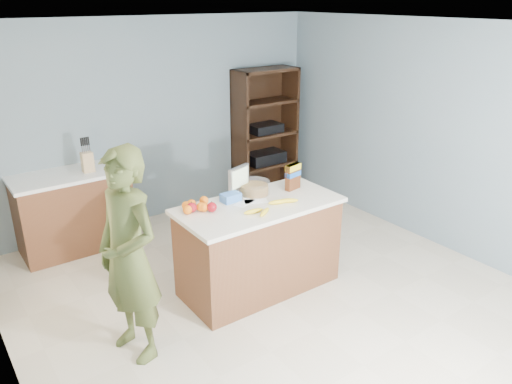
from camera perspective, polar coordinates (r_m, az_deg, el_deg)
floor at (r=4.88m, az=2.44°, el=-12.24°), size 4.50×5.00×0.02m
walls at (r=4.19m, az=2.80°, el=6.87°), size 4.52×5.02×2.51m
counter_peninsula at (r=4.87m, az=0.34°, el=-6.59°), size 1.56×0.76×0.90m
back_cabinet at (r=5.98m, az=-20.07°, el=-2.04°), size 1.24×0.62×0.90m
shelving_unit at (r=7.11m, az=0.81°, el=6.49°), size 0.90×0.40×1.80m
person at (r=3.94m, az=-14.32°, el=-7.16°), size 0.55×0.71×1.73m
knife_block at (r=5.78m, az=-18.71°, el=3.34°), size 0.12×0.10×0.31m
envelopes at (r=4.69m, az=-0.68°, el=-1.14°), size 0.35×0.22×0.00m
bananas at (r=4.55m, az=1.77°, el=-1.65°), size 0.60×0.23×0.04m
apples at (r=4.49m, az=-6.21°, el=-1.75°), size 0.24×0.19×0.09m
oranges at (r=4.54m, az=-6.91°, el=-1.55°), size 0.31×0.22×0.08m
blue_carton at (r=4.70m, az=-2.91°, el=-0.62°), size 0.19×0.13×0.08m
salad_bowl at (r=4.87m, az=-0.17°, el=0.44°), size 0.30×0.30×0.13m
tv at (r=4.83m, az=-1.98°, el=1.52°), size 0.28×0.12×0.28m
cereal_box at (r=4.97m, az=4.25°, el=1.97°), size 0.18×0.10×0.26m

